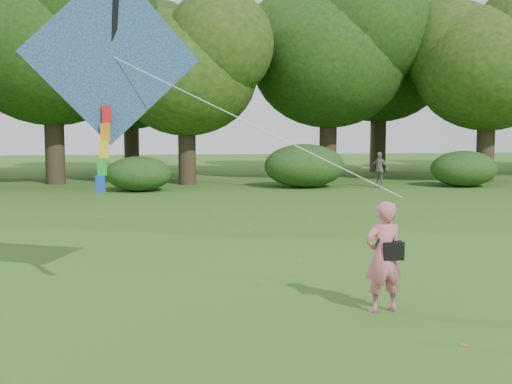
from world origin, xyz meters
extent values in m
plane|color=#265114|center=(0.00, 0.00, 0.00)|extent=(100.00, 100.00, 0.00)
imported|color=#CB5F75|center=(0.49, -0.48, 0.80)|extent=(0.65, 0.49, 1.61)
imported|color=slate|center=(6.19, 17.46, 0.77)|extent=(0.89, 0.91, 1.54)
cube|color=black|center=(0.61, -0.51, 0.90)|extent=(0.30, 0.20, 0.26)
cylinder|color=black|center=(0.49, -0.52, 1.21)|extent=(0.33, 0.14, 0.47)
cube|color=#224A96|center=(-3.35, 0.53, 3.69)|extent=(2.56, 0.79, 2.63)
cube|color=black|center=(-3.35, 0.56, 3.69)|extent=(0.34, 0.59, 2.38)
cylinder|color=white|center=(-1.30, 0.00, 2.67)|extent=(4.11, 1.07, 2.04)
cube|color=red|center=(-3.45, 0.55, 2.84)|extent=(0.14, 0.06, 0.26)
cube|color=orange|center=(-3.48, 0.55, 2.58)|extent=(0.14, 0.06, 0.26)
cube|color=yellow|center=(-3.51, 0.55, 2.32)|extent=(0.14, 0.06, 0.26)
cube|color=green|center=(-3.54, 0.55, 2.06)|extent=(0.14, 0.06, 0.26)
cube|color=blue|center=(-3.57, 0.55, 1.80)|extent=(0.14, 0.06, 0.26)
cylinder|color=#3A2D1E|center=(-8.00, 21.00, 1.92)|extent=(0.88, 0.88, 3.85)
ellipsoid|color=#1E3F11|center=(-8.00, 21.00, 6.05)|extent=(8.00, 8.00, 6.80)
cylinder|color=#3A2D1E|center=(-2.00, 20.00, 1.57)|extent=(0.80, 0.80, 3.15)
ellipsoid|color=#1E3F11|center=(-2.00, 20.00, 4.91)|extent=(6.40, 6.40, 5.44)
cylinder|color=#3A2D1E|center=(5.00, 22.00, 1.84)|extent=(0.86, 0.86, 3.67)
ellipsoid|color=#1E3F11|center=(5.00, 22.00, 5.76)|extent=(7.60, 7.60, 6.46)
cylinder|color=#3A2D1E|center=(12.00, 19.50, 1.72)|extent=(0.83, 0.83, 3.43)
ellipsoid|color=#1E3F11|center=(12.00, 19.50, 5.30)|extent=(6.80, 6.80, 5.78)
cylinder|color=#3A2D1E|center=(-5.00, 27.50, 1.75)|extent=(0.84, 0.84, 3.50)
ellipsoid|color=#1E3F11|center=(-5.00, 27.50, 5.43)|extent=(7.00, 7.00, 5.95)
cylinder|color=#3A2D1E|center=(9.00, 26.50, 2.01)|extent=(0.90, 0.90, 4.02)
ellipsoid|color=#1E3F11|center=(9.00, 26.50, 6.17)|extent=(7.80, 7.80, 6.63)
ellipsoid|color=#264919|center=(-4.00, 17.10, 0.71)|extent=(2.66, 2.09, 1.42)
ellipsoid|color=#264919|center=(3.00, 17.90, 0.94)|extent=(3.50, 2.75, 1.88)
ellipsoid|color=#264919|center=(10.00, 17.40, 0.79)|extent=(2.94, 2.31, 1.58)
cube|color=brown|center=(-0.06, 2.96, 0.00)|extent=(0.10, 0.13, 0.01)
cube|color=brown|center=(1.03, -2.02, 0.00)|extent=(0.14, 0.14, 0.01)
cube|color=brown|center=(1.24, 8.22, 0.00)|extent=(0.12, 0.08, 0.01)
cube|color=brown|center=(-0.54, 7.85, 0.00)|extent=(0.14, 0.14, 0.01)
cube|color=brown|center=(-4.72, 9.76, 0.00)|extent=(0.12, 0.09, 0.01)
cube|color=brown|center=(2.77, 10.17, 0.00)|extent=(0.14, 0.11, 0.01)
cube|color=brown|center=(-2.73, 11.92, 0.00)|extent=(0.14, 0.12, 0.01)
cube|color=brown|center=(-0.35, 2.00, 0.00)|extent=(0.14, 0.12, 0.01)
cube|color=brown|center=(-1.24, 10.65, 0.00)|extent=(0.14, 0.12, 0.01)
cube|color=brown|center=(-1.03, 1.39, 0.00)|extent=(0.14, 0.13, 0.01)
camera|label=1|loc=(-2.41, -9.23, 2.68)|focal=45.00mm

